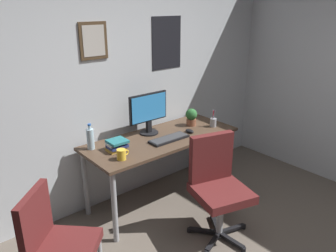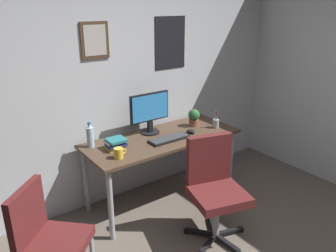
{
  "view_description": "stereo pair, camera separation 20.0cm",
  "coord_description": "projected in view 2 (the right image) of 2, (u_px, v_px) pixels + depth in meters",
  "views": [
    {
      "loc": [
        -1.75,
        -0.76,
        2.04
      ],
      "look_at": [
        0.26,
        1.64,
        0.89
      ],
      "focal_mm": 35.79,
      "sensor_mm": 36.0,
      "label": 1
    },
    {
      "loc": [
        -1.59,
        -0.89,
        2.04
      ],
      "look_at": [
        0.26,
        1.64,
        0.89
      ],
      "focal_mm": 35.79,
      "sensor_mm": 36.0,
      "label": 2
    }
  ],
  "objects": [
    {
      "name": "computer_mouse",
      "position": [
        191.0,
        131.0,
        3.56
      ],
      "size": [
        0.06,
        0.11,
        0.04
      ],
      "color": "black",
      "rests_on": "desk"
    },
    {
      "name": "side_chair",
      "position": [
        46.0,
        236.0,
        2.35
      ],
      "size": [
        0.59,
        0.59,
        0.88
      ],
      "color": "#591E1E",
      "rests_on": "ground_plane"
    },
    {
      "name": "book_stack_left",
      "position": [
        115.0,
        144.0,
        3.16
      ],
      "size": [
        0.19,
        0.16,
        0.1
      ],
      "color": "gold",
      "rests_on": "desk"
    },
    {
      "name": "desk",
      "position": [
        162.0,
        144.0,
        3.49
      ],
      "size": [
        1.64,
        0.67,
        0.74
      ],
      "color": "#4C3828",
      "rests_on": "ground_plane"
    },
    {
      "name": "office_chair",
      "position": [
        214.0,
        184.0,
        2.98
      ],
      "size": [
        0.58,
        0.59,
        0.95
      ],
      "color": "#591E1E",
      "rests_on": "ground_plane"
    },
    {
      "name": "wall_back",
      "position": [
        118.0,
        80.0,
        3.44
      ],
      "size": [
        4.4,
        0.1,
        2.6
      ],
      "color": "silver",
      "rests_on": "ground_plane"
    },
    {
      "name": "pen_cup",
      "position": [
        216.0,
        123.0,
        3.7
      ],
      "size": [
        0.07,
        0.07,
        0.2
      ],
      "color": "#9EA0A5",
      "rests_on": "desk"
    },
    {
      "name": "keyboard",
      "position": [
        169.0,
        139.0,
        3.38
      ],
      "size": [
        0.43,
        0.15,
        0.03
      ],
      "color": "black",
      "rests_on": "desk"
    },
    {
      "name": "water_bottle",
      "position": [
        90.0,
        137.0,
        3.19
      ],
      "size": [
        0.07,
        0.07,
        0.25
      ],
      "color": "silver",
      "rests_on": "desk"
    },
    {
      "name": "coffee_mug_near",
      "position": [
        119.0,
        153.0,
        2.98
      ],
      "size": [
        0.12,
        0.08,
        0.1
      ],
      "color": "yellow",
      "rests_on": "desk"
    },
    {
      "name": "potted_plant",
      "position": [
        194.0,
        117.0,
        3.74
      ],
      "size": [
        0.13,
        0.13,
        0.19
      ],
      "color": "brown",
      "rests_on": "desk"
    },
    {
      "name": "monitor",
      "position": [
        150.0,
        111.0,
        3.49
      ],
      "size": [
        0.46,
        0.2,
        0.43
      ],
      "color": "black",
      "rests_on": "desk"
    }
  ]
}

